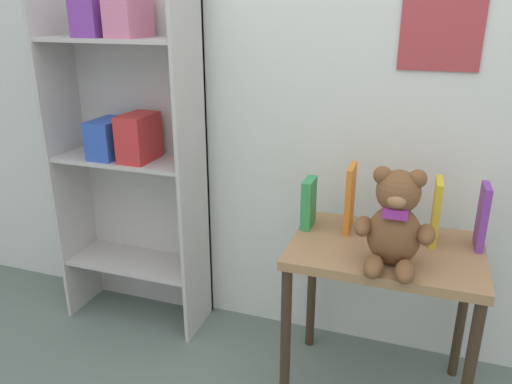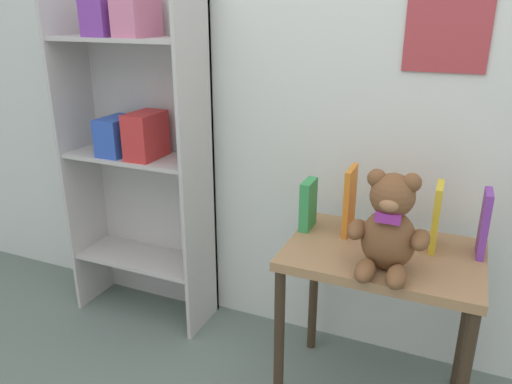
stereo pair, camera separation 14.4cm
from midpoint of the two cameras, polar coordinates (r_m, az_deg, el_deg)
wall_back at (r=2.18m, az=7.12°, el=12.97°), size 4.80×0.07×2.50m
bookshelf_side at (r=2.46m, az=-15.84°, el=6.15°), size 0.70×0.30×1.70m
display_table at (r=1.98m, az=12.38°, el=-8.70°), size 0.71×0.50×0.68m
teddy_bear at (r=1.73m, az=13.32°, el=-3.50°), size 0.27×0.24×0.35m
book_standing_green at (r=2.02m, az=4.01°, el=-1.29°), size 0.04×0.12×0.20m
book_standing_orange at (r=1.99m, az=8.68°, el=-0.74°), size 0.02×0.14×0.27m
book_standing_pink at (r=1.96m, az=13.20°, el=-1.80°), size 0.03×0.13×0.24m
book_standing_yellow at (r=1.96m, az=17.92°, el=-2.18°), size 0.03×0.14×0.25m
book_standing_purple at (r=1.98m, az=22.58°, el=-2.67°), size 0.03×0.12×0.25m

